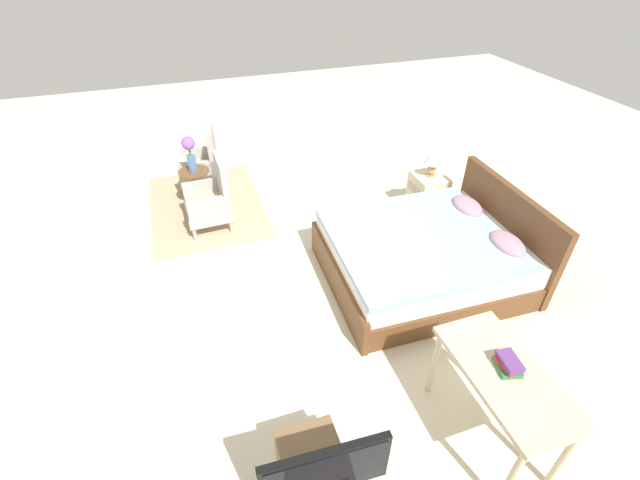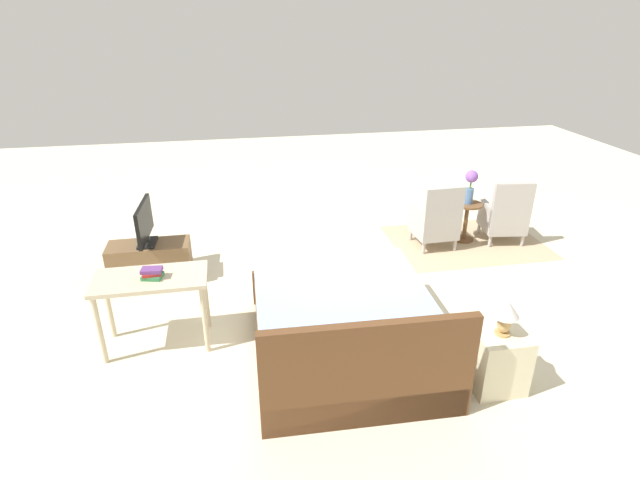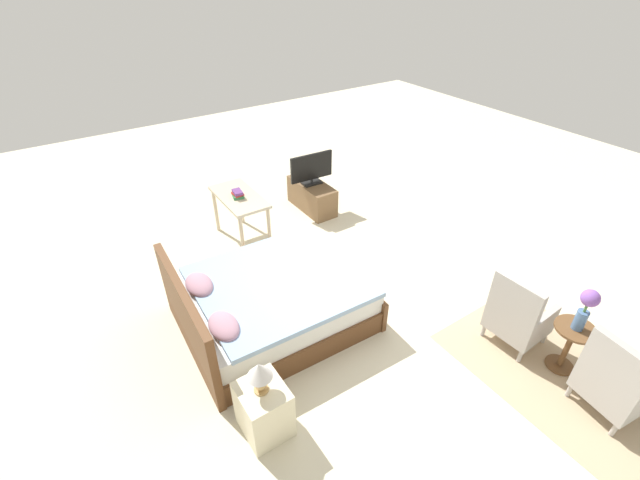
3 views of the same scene
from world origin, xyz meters
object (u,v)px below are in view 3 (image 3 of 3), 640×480
Objects in this scene: tv_stand at (312,196)px; vanity_desk at (240,203)px; flower_vase at (587,306)px; armchair_by_window_right at (517,316)px; book_stack at (238,194)px; nightstand at (264,409)px; armchair_by_window_left at (615,382)px; bed at (270,302)px; tv_flatscreen at (311,169)px; table_lamp at (260,374)px; side_table at (569,343)px.

vanity_desk is (-0.22, 1.38, 0.40)m from tv_stand.
armchair_by_window_right is at bearing 15.51° from flower_vase.
armchair_by_window_right is at bearing -155.17° from book_stack.
book_stack reaches higher than nightstand.
book_stack is at bearing 24.83° from armchair_by_window_right.
tv_stand is 1.45m from vanity_desk.
armchair_by_window_right is 0.96× the size of tv_stand.
armchair_by_window_left is 1.68× the size of nightstand.
book_stack is (3.50, 1.62, 0.42)m from armchair_by_window_right.
tv_flatscreen is (1.99, -1.86, 0.44)m from bed.
bed is 3.80× the size of nightstand.
vanity_desk is at bearing -21.66° from nightstand.
tv_flatscreen reaches higher than table_lamp.
vanity_desk is 5.06× the size of book_stack.
armchair_by_window_left is 0.71m from flower_vase.
flower_vase is at bearing -110.55° from table_lamp.
table_lamp is 4.11m from tv_stand.
tv_flatscreen reaches higher than side_table.
tv_stand is (3.75, 0.22, -0.15)m from armchair_by_window_right.
tv_flatscreen is (3.18, -2.55, 0.46)m from nightstand.
armchair_by_window_right is 3.88m from book_stack.
armchair_by_window_left is at bearing 164.36° from flower_vase.
nightstand is (0.58, 2.77, -0.11)m from armchair_by_window_right.
vanity_desk is (4.04, 1.74, -0.21)m from flower_vase.
tv_stand is at bearing -38.79° from nightstand.
bed is 2.16× the size of tv_stand.
table_lamp is at bearing 69.45° from side_table.
armchair_by_window_right is 1.24× the size of tv_flatscreen.
armchair_by_window_right is at bearing -101.80° from table_lamp.
side_table is 0.50m from flower_vase.
table_lamp is 1.60× the size of book_stack.
armchair_by_window_right is at bearing 0.03° from armchair_by_window_left.
bed is 4.35× the size of flower_vase.
side_table is at bearing -175.20° from tv_flatscreen.
flower_vase is at bearing 0.00° from side_table.
side_table is at bearing -15.64° from armchair_by_window_left.
tv_flatscreen reaches higher than armchair_by_window_left.
flower_vase is at bearing -156.73° from vanity_desk.
table_lamp is (0.58, 2.77, 0.38)m from armchair_by_window_right.
book_stack is (1.74, -0.46, 0.50)m from bed.
table_lamp is 4.07m from tv_flatscreen.
tv_flatscreen is 0.71× the size of vanity_desk.
side_table is 4.30m from tv_flatscreen.
table_lamp is 0.34× the size of tv_stand.
tv_flatscreen is at bearing -80.68° from vanity_desk.
armchair_by_window_left reaches higher than tv_stand.
flower_vase reaches higher than armchair_by_window_left.
book_stack is (-0.03, 0.02, 0.16)m from vanity_desk.
table_lamp is 0.32× the size of vanity_desk.
bed is at bearing 44.25° from flower_vase.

